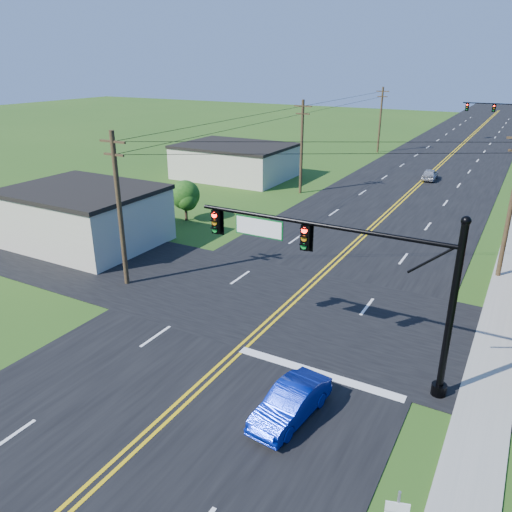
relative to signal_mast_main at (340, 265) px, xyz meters
The scene contains 14 objects.
ground 10.27m from the signal_mast_main, 118.47° to the right, with size 260.00×260.00×0.00m, color #284E16.
road_main 42.49m from the signal_mast_main, 95.90° to the left, with size 16.00×220.00×0.04m, color black.
road_cross 7.56m from the signal_mast_main, 137.32° to the left, with size 70.00×10.00×0.04m, color black.
signal_mast_main is the anchor object (origin of this frame).
signal_mast_far 72.00m from the signal_mast_main, 89.92° to the left, with size 10.98×0.60×7.48m.
cream_bldg_near 22.33m from the signal_mast_main, 164.29° to the left, with size 10.20×8.20×4.10m.
cream_bldg_far 38.12m from the signal_mast_main, 127.88° to the left, with size 12.20×9.20×3.70m.
utility_pole_left_a 13.98m from the signal_mast_main, behind, with size 1.80×0.28×9.00m.
utility_pole_left_b 30.34m from the signal_mast_main, 117.14° to the left, with size 1.80×0.28×9.00m.
utility_pole_left_c 55.74m from the signal_mast_main, 104.37° to the left, with size 1.80×0.28×9.00m.
utility_pole_right_a 15.03m from the signal_mast_main, 68.69° to the left, with size 1.80×0.28×9.00m.
tree_left 23.22m from the signal_mast_main, 142.64° to the left, with size 2.40×2.40×3.37m.
blue_car 5.82m from the signal_mast_main, 91.61° to the right, with size 1.37×3.94×1.30m, color #061A92.
distant_car 39.56m from the signal_mast_main, 95.27° to the left, with size 1.46×3.63×1.24m, color #AFAFB4.
Camera 1 is at (10.47, -9.98, 12.51)m, focal length 35.00 mm.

